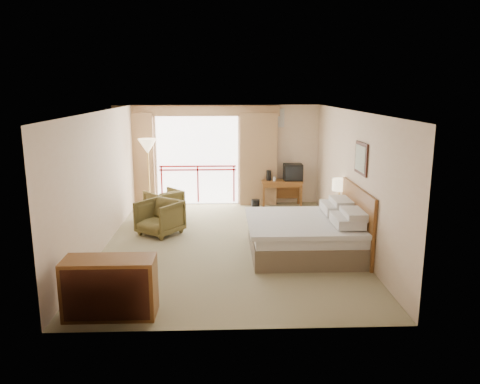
{
  "coord_description": "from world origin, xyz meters",
  "views": [
    {
      "loc": [
        -0.11,
        -9.16,
        3.14
      ],
      "look_at": [
        0.24,
        0.4,
        1.0
      ],
      "focal_mm": 35.0,
      "sensor_mm": 36.0,
      "label": 1
    }
  ],
  "objects_px": {
    "table_lamp": "(339,185)",
    "armchair_near": "(160,234)",
    "side_table": "(153,208)",
    "desk": "(281,186)",
    "tv": "(293,172)",
    "wastebasket": "(256,204)",
    "bed": "(307,234)",
    "armchair_far": "(164,217)",
    "dresser": "(110,287)",
    "nightstand": "(338,219)",
    "floor_lamp": "(148,149)"
  },
  "relations": [
    {
      "from": "desk",
      "to": "side_table",
      "type": "bearing_deg",
      "value": -157.1
    },
    {
      "from": "desk",
      "to": "tv",
      "type": "bearing_deg",
      "value": -12.55
    },
    {
      "from": "armchair_far",
      "to": "dresser",
      "type": "relative_size",
      "value": 0.61
    },
    {
      "from": "table_lamp",
      "to": "desk",
      "type": "xyz_separation_m",
      "value": [
        -0.96,
        2.45,
        -0.52
      ]
    },
    {
      "from": "tv",
      "to": "dresser",
      "type": "bearing_deg",
      "value": -101.28
    },
    {
      "from": "wastebasket",
      "to": "tv",
      "type": "bearing_deg",
      "value": 18.28
    },
    {
      "from": "table_lamp",
      "to": "dresser",
      "type": "bearing_deg",
      "value": -137.78
    },
    {
      "from": "tv",
      "to": "wastebasket",
      "type": "relative_size",
      "value": 1.84
    },
    {
      "from": "armchair_far",
      "to": "floor_lamp",
      "type": "relative_size",
      "value": 0.41
    },
    {
      "from": "armchair_near",
      "to": "armchair_far",
      "type": "bearing_deg",
      "value": 128.95
    },
    {
      "from": "wastebasket",
      "to": "desk",
      "type": "bearing_deg",
      "value": 28.5
    },
    {
      "from": "armchair_far",
      "to": "dresser",
      "type": "height_order",
      "value": "dresser"
    },
    {
      "from": "dresser",
      "to": "side_table",
      "type": "bearing_deg",
      "value": 91.96
    },
    {
      "from": "armchair_far",
      "to": "floor_lamp",
      "type": "distance_m",
      "value": 1.82
    },
    {
      "from": "bed",
      "to": "table_lamp",
      "type": "distance_m",
      "value": 1.74
    },
    {
      "from": "desk",
      "to": "wastebasket",
      "type": "xyz_separation_m",
      "value": [
        -0.72,
        -0.39,
        -0.42
      ]
    },
    {
      "from": "desk",
      "to": "dresser",
      "type": "xyz_separation_m",
      "value": [
        -3.16,
        -6.19,
        -0.13
      ]
    },
    {
      "from": "nightstand",
      "to": "desk",
      "type": "relative_size",
      "value": 0.59
    },
    {
      "from": "nightstand",
      "to": "armchair_far",
      "type": "xyz_separation_m",
      "value": [
        -4.0,
        1.44,
        -0.32
      ]
    },
    {
      "from": "bed",
      "to": "side_table",
      "type": "distance_m",
      "value": 3.97
    },
    {
      "from": "desk",
      "to": "floor_lamp",
      "type": "distance_m",
      "value": 3.67
    },
    {
      "from": "bed",
      "to": "side_table",
      "type": "relative_size",
      "value": 4.22
    },
    {
      "from": "nightstand",
      "to": "wastebasket",
      "type": "relative_size",
      "value": 2.39
    },
    {
      "from": "armchair_far",
      "to": "side_table",
      "type": "bearing_deg",
      "value": 25.3
    },
    {
      "from": "table_lamp",
      "to": "tv",
      "type": "distance_m",
      "value": 2.49
    },
    {
      "from": "tv",
      "to": "nightstand",
      "type": "bearing_deg",
      "value": -56.82
    },
    {
      "from": "nightstand",
      "to": "floor_lamp",
      "type": "relative_size",
      "value": 0.34
    },
    {
      "from": "nightstand",
      "to": "desk",
      "type": "distance_m",
      "value": 2.69
    },
    {
      "from": "desk",
      "to": "side_table",
      "type": "height_order",
      "value": "desk"
    },
    {
      "from": "armchair_far",
      "to": "side_table",
      "type": "distance_m",
      "value": 0.61
    },
    {
      "from": "dresser",
      "to": "bed",
      "type": "bearing_deg",
      "value": 38.18
    },
    {
      "from": "floor_lamp",
      "to": "nightstand",
      "type": "bearing_deg",
      "value": -25.65
    },
    {
      "from": "bed",
      "to": "armchair_near",
      "type": "relative_size",
      "value": 2.56
    },
    {
      "from": "nightstand",
      "to": "side_table",
      "type": "height_order",
      "value": "nightstand"
    },
    {
      "from": "side_table",
      "to": "floor_lamp",
      "type": "height_order",
      "value": "floor_lamp"
    },
    {
      "from": "tv",
      "to": "armchair_near",
      "type": "xyz_separation_m",
      "value": [
        -3.26,
        -2.39,
        -0.93
      ]
    },
    {
      "from": "armchair_near",
      "to": "desk",
      "type": "bearing_deg",
      "value": 75.37
    },
    {
      "from": "table_lamp",
      "to": "desk",
      "type": "distance_m",
      "value": 2.68
    },
    {
      "from": "armchair_near",
      "to": "side_table",
      "type": "bearing_deg",
      "value": 143.28
    },
    {
      "from": "bed",
      "to": "nightstand",
      "type": "relative_size",
      "value": 3.33
    },
    {
      "from": "dresser",
      "to": "tv",
      "type": "bearing_deg",
      "value": 61.41
    },
    {
      "from": "table_lamp",
      "to": "armchair_near",
      "type": "relative_size",
      "value": 0.67
    },
    {
      "from": "tv",
      "to": "table_lamp",
      "type": "bearing_deg",
      "value": -56.52
    },
    {
      "from": "tv",
      "to": "wastebasket",
      "type": "bearing_deg",
      "value": -143.57
    },
    {
      "from": "armchair_near",
      "to": "dresser",
      "type": "distance_m",
      "value": 3.77
    },
    {
      "from": "bed",
      "to": "armchair_far",
      "type": "bearing_deg",
      "value": 138.76
    },
    {
      "from": "bed",
      "to": "table_lamp",
      "type": "bearing_deg",
      "value": 54.56
    },
    {
      "from": "wastebasket",
      "to": "armchair_near",
      "type": "height_order",
      "value": "armchair_near"
    },
    {
      "from": "table_lamp",
      "to": "tv",
      "type": "bearing_deg",
      "value": 105.32
    },
    {
      "from": "wastebasket",
      "to": "side_table",
      "type": "height_order",
      "value": "side_table"
    }
  ]
}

